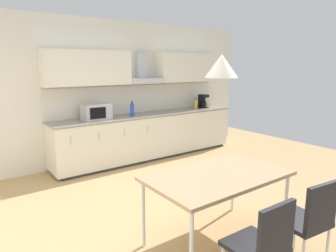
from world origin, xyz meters
The scene contains 13 objects.
ground_plane centered at (0.00, 0.00, -0.01)m, with size 9.30×7.53×0.02m, color tan.
wall_back centered at (0.00, 2.56, 1.34)m, with size 7.44×0.10×2.68m, color silver.
kitchen_counter centered at (1.04, 2.18, 0.45)m, with size 3.87×0.68×0.89m.
backsplash_tile centered at (1.04, 2.50, 1.17)m, with size 3.85×0.02×0.56m, color silver.
upper_wall_cabinets centered at (1.04, 2.34, 1.79)m, with size 3.85×0.40×0.61m.
microwave centered at (-0.06, 2.18, 1.03)m, with size 0.48×0.35×0.28m.
coffee_maker centered at (2.52, 2.21, 1.04)m, with size 0.18×0.19×0.30m.
bottle_yellow centered at (2.31, 2.20, 0.99)m, with size 0.06×0.06×0.24m.
bottle_blue centered at (0.65, 2.15, 1.01)m, with size 0.08×0.08×0.28m.
dining_table centered at (-0.01, -0.78, 0.71)m, with size 1.45×0.86×0.75m.
chair_near_left centered at (-0.34, -1.59, 0.53)m, with size 0.41×0.41×0.87m.
chair_near_right centered at (0.30, -1.59, 0.53)m, with size 0.44×0.44×0.87m.
pendant_lamp centered at (-0.01, -0.78, 1.83)m, with size 0.32×0.32×0.22m, color silver.
Camera 1 is at (-2.13, -2.81, 1.83)m, focal length 32.00 mm.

